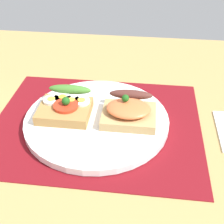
% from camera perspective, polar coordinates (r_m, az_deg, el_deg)
% --- Properties ---
extents(ground_plane, '(1.20, 0.90, 0.03)m').
position_cam_1_polar(ground_plane, '(0.61, -2.79, -3.40)').
color(ground_plane, tan).
extents(placemat, '(0.40, 0.33, 0.00)m').
position_cam_1_polar(placemat, '(0.60, -2.84, -2.12)').
color(placemat, maroon).
rests_on(placemat, ground_plane).
extents(plate, '(0.28, 0.28, 0.01)m').
position_cam_1_polar(plate, '(0.60, -2.86, -1.49)').
color(plate, white).
rests_on(plate, placemat).
extents(sandwich_egg_tomato, '(0.10, 0.10, 0.04)m').
position_cam_1_polar(sandwich_egg_tomato, '(0.61, -8.51, 1.27)').
color(sandwich_egg_tomato, '#AB7C42').
rests_on(sandwich_egg_tomato, plate).
extents(sandwich_salmon, '(0.10, 0.10, 0.05)m').
position_cam_1_polar(sandwich_salmon, '(0.58, 3.19, 0.49)').
color(sandwich_salmon, tan).
rests_on(sandwich_salmon, plate).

